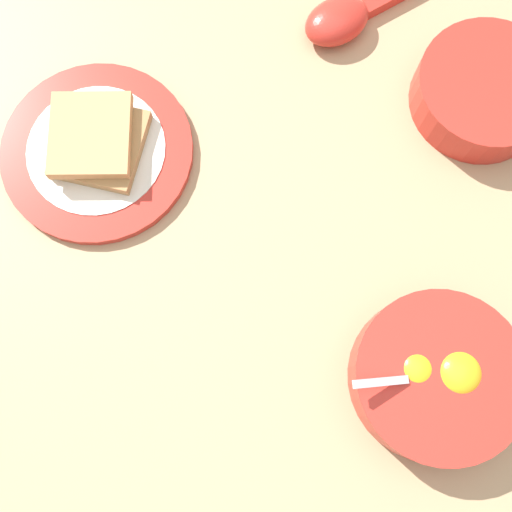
# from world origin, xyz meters

# --- Properties ---
(ground_plane) EXTENTS (3.00, 3.00, 0.00)m
(ground_plane) POSITION_xyz_m (0.00, 0.00, 0.00)
(ground_plane) COLOR tan
(egg_bowl) EXTENTS (0.15, 0.15, 0.07)m
(egg_bowl) POSITION_xyz_m (-0.12, -0.21, 0.02)
(egg_bowl) COLOR red
(egg_bowl) RESTS_ON ground_plane
(toast_plate) EXTENTS (0.19, 0.19, 0.01)m
(toast_plate) POSITION_xyz_m (-0.08, 0.18, 0.01)
(toast_plate) COLOR red
(toast_plate) RESTS_ON ground_plane
(toast_sandwich) EXTENTS (0.11, 0.11, 0.03)m
(toast_sandwich) POSITION_xyz_m (-0.08, 0.18, 0.02)
(toast_sandwich) COLOR tan
(toast_sandwich) RESTS_ON toast_plate
(soup_spoon) EXTENTS (0.15, 0.10, 0.03)m
(soup_spoon) POSITION_xyz_m (0.17, 0.03, 0.01)
(soup_spoon) COLOR red
(soup_spoon) RESTS_ON ground_plane
(congee_bowl) EXTENTS (0.14, 0.14, 0.04)m
(congee_bowl) POSITION_xyz_m (0.16, -0.13, 0.02)
(congee_bowl) COLOR red
(congee_bowl) RESTS_ON ground_plane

